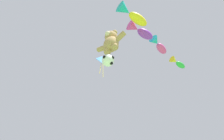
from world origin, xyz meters
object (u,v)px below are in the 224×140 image
Objects in this scene: fish_kite_magenta at (158,45)px; fish_kite_emerald at (177,63)px; soccer_ball_kite at (108,60)px; diamond_kite at (102,61)px; teddy_bear_kite at (111,42)px; fish_kite_violet at (139,31)px; fish_kite_goldfin at (131,15)px.

fish_kite_magenta reaches higher than fish_kite_emerald.
soccer_ball_kite is 4.80m from diamond_kite.
fish_kite_emerald is at bearing 65.00° from teddy_bear_kite.
fish_kite_magenta is at bearing 54.28° from soccer_ball_kite.
diamond_kite is at bearing 139.32° from soccer_ball_kite.
soccer_ball_kite is at bearing -125.72° from fish_kite_magenta.
fish_kite_emerald is (2.66, 5.71, 1.72)m from teddy_bear_kite.
diamond_kite is (-5.10, -3.76, 0.28)m from fish_kite_emerald.
teddy_bear_kite is 1.07× the size of fish_kite_violet.
soccer_ball_kite is at bearing 171.99° from fish_kite_goldfin.
fish_kite_emerald is (2.96, 5.60, 3.61)m from soccer_ball_kite.
soccer_ball_kite is 0.38× the size of fish_kite_violet.
fish_kite_magenta reaches higher than soccer_ball_kite.
soccer_ball_kite is at bearing -117.88° from fish_kite_emerald.
fish_kite_emerald is (0.98, 4.32, -0.20)m from fish_kite_violet.
fish_kite_violet is at bearing 32.95° from soccer_ball_kite.
soccer_ball_kite is 0.29× the size of diamond_kite.
fish_kite_violet is 0.77× the size of diamond_kite.
fish_kite_goldfin is 1.12× the size of fish_kite_violet.
diamond_kite is at bearing -143.59° from fish_kite_emerald.
fish_kite_magenta is 4.89m from diamond_kite.
soccer_ball_kite is at bearing -147.05° from fish_kite_violet.
fish_kite_magenta reaches higher than fish_kite_goldfin.
diamond_kite reaches higher than teddy_bear_kite.
fish_kite_emerald is at bearing 83.38° from fish_kite_goldfin.
fish_kite_goldfin is 0.86× the size of diamond_kite.
fish_kite_magenta is 2.27m from fish_kite_emerald.
fish_kite_magenta is 0.62× the size of diamond_kite.
fish_kite_emerald reaches higher than teddy_bear_kite.
fish_kite_violet is 1.44× the size of fish_kite_emerald.
fish_kite_magenta is (0.20, 3.76, 0.66)m from fish_kite_goldfin.
fish_kite_magenta is (2.48, 3.44, 4.10)m from soccer_ball_kite.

